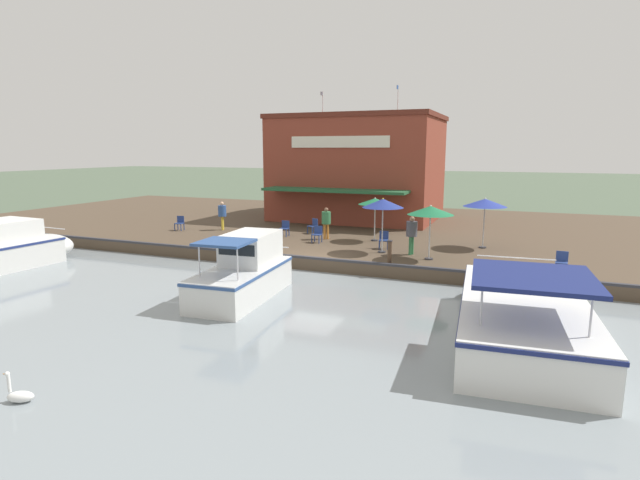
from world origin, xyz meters
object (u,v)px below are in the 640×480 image
(patio_umbrella_mid_patio_right, at_px, (431,210))
(person_mid_patio, at_px, (412,231))
(patio_umbrella_back_row, at_px, (375,202))
(tree_downstream_bank, at_px, (317,157))
(cafe_chair_facing_river, at_px, (317,233))
(person_near_entrance, at_px, (326,219))
(cafe_chair_far_corner_seat, at_px, (285,227))
(cafe_chair_back_row_seat, at_px, (180,222))
(cafe_chair_beside_entrance, at_px, (562,261))
(mooring_post, at_px, (390,252))
(motorboat_mid_row, at_px, (249,271))
(waterfront_restaurant, at_px, (358,168))
(tree_upstream_bank, at_px, (383,156))
(person_at_quay_edge, at_px, (222,212))
(patio_umbrella_near_quay_edge, at_px, (383,203))
(patio_umbrella_by_entrance, at_px, (485,203))
(motorboat_nearest_quay, at_px, (521,308))
(swan, at_px, (20,395))
(cafe_chair_under_first_umbrella, at_px, (313,225))
(cafe_chair_mid_patio, at_px, (384,239))

(patio_umbrella_mid_patio_right, height_order, person_mid_patio, patio_umbrella_mid_patio_right)
(patio_umbrella_back_row, distance_m, tree_downstream_bank, 14.39)
(cafe_chair_facing_river, distance_m, person_near_entrance, 1.24)
(patio_umbrella_back_row, xyz_separation_m, cafe_chair_far_corner_seat, (0.41, -5.06, -1.61))
(cafe_chair_back_row_seat, bearing_deg, cafe_chair_beside_entrance, 81.65)
(cafe_chair_beside_entrance, xyz_separation_m, mooring_post, (1.09, -6.58, 0.05))
(cafe_chair_facing_river, height_order, motorboat_mid_row, motorboat_mid_row)
(waterfront_restaurant, relative_size, tree_upstream_bank, 1.80)
(person_at_quay_edge, distance_m, mooring_post, 12.67)
(patio_umbrella_near_quay_edge, bearing_deg, patio_umbrella_mid_patio_right, 73.48)
(patio_umbrella_by_entrance, height_order, motorboat_nearest_quay, patio_umbrella_by_entrance)
(tree_upstream_bank, bearing_deg, tree_downstream_bank, -68.60)
(motorboat_mid_row, bearing_deg, motorboat_nearest_quay, 88.13)
(patio_umbrella_by_entrance, distance_m, cafe_chair_beside_entrance, 5.52)
(mooring_post, bearing_deg, tree_upstream_bank, -163.91)
(patio_umbrella_mid_patio_right, distance_m, cafe_chair_far_corner_seat, 9.22)
(patio_umbrella_near_quay_edge, distance_m, person_mid_patio, 1.81)
(waterfront_restaurant, relative_size, swan, 15.75)
(motorboat_mid_row, xyz_separation_m, tree_downstream_bank, (-21.20, -6.05, 3.84))
(waterfront_restaurant, relative_size, patio_umbrella_near_quay_edge, 4.25)
(mooring_post, height_order, tree_downstream_bank, tree_downstream_bank)
(person_near_entrance, distance_m, tree_downstream_bank, 13.73)
(person_mid_patio, bearing_deg, tree_upstream_bank, -160.44)
(waterfront_restaurant, height_order, person_at_quay_edge, waterfront_restaurant)
(person_mid_patio, height_order, motorboat_nearest_quay, motorboat_nearest_quay)
(tree_downstream_bank, bearing_deg, person_mid_patio, 36.45)
(patio_umbrella_by_entrance, relative_size, mooring_post, 2.38)
(cafe_chair_under_first_umbrella, distance_m, person_near_entrance, 2.07)
(cafe_chair_under_first_umbrella, relative_size, person_mid_patio, 0.48)
(person_mid_patio, bearing_deg, tree_downstream_bank, -143.55)
(cafe_chair_beside_entrance, xyz_separation_m, motorboat_mid_row, (5.52, -10.77, -0.15))
(patio_umbrella_mid_patio_right, bearing_deg, cafe_chair_under_first_umbrella, -121.03)
(patio_umbrella_near_quay_edge, relative_size, cafe_chair_under_first_umbrella, 3.01)
(cafe_chair_beside_entrance, bearing_deg, patio_umbrella_mid_patio_right, -95.68)
(cafe_chair_under_first_umbrella, distance_m, cafe_chair_mid_patio, 5.67)
(cafe_chair_back_row_seat, xyz_separation_m, motorboat_mid_row, (8.52, 9.66, -0.15))
(person_near_entrance, xyz_separation_m, motorboat_nearest_quay, (9.34, 9.82, -0.92))
(cafe_chair_under_first_umbrella, bearing_deg, person_near_entrance, 43.25)
(cafe_chair_beside_entrance, bearing_deg, mooring_post, -80.64)
(cafe_chair_under_first_umbrella, bearing_deg, patio_umbrella_near_quay_edge, 53.49)
(cafe_chair_back_row_seat, distance_m, swan, 19.75)
(cafe_chair_far_corner_seat, relative_size, tree_downstream_bank, 0.13)
(patio_umbrella_mid_patio_right, bearing_deg, person_at_quay_edge, -105.42)
(person_near_entrance, height_order, motorboat_mid_row, motorboat_mid_row)
(cafe_chair_beside_entrance, relative_size, motorboat_mid_row, 0.15)
(motorboat_nearest_quay, height_order, swan, motorboat_nearest_quay)
(tree_upstream_bank, bearing_deg, patio_umbrella_back_row, 13.56)
(cafe_chair_under_first_umbrella, bearing_deg, person_at_quay_edge, -81.03)
(waterfront_restaurant, height_order, patio_umbrella_back_row, waterfront_restaurant)
(waterfront_restaurant, xyz_separation_m, cafe_chair_under_first_umbrella, (7.20, -0.33, -3.04))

